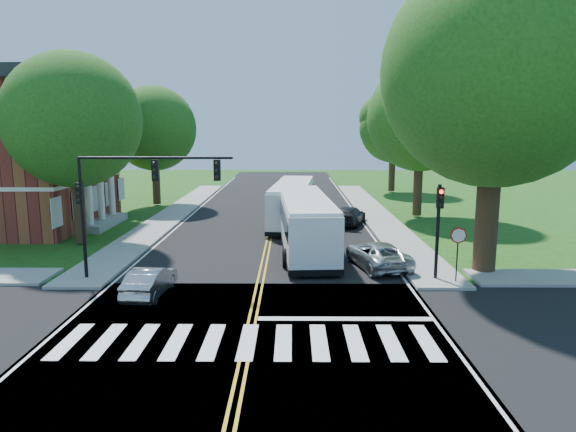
{
  "coord_description": "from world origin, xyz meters",
  "views": [
    {
      "loc": [
        1.49,
        -16.73,
        7.1
      ],
      "look_at": [
        1.26,
        10.46,
        2.4
      ],
      "focal_mm": 32.0,
      "sensor_mm": 36.0,
      "label": 1
    }
  ],
  "objects_px": {
    "bus_lead": "(305,222)",
    "dark_sedan": "(349,216)",
    "hatchback": "(150,281)",
    "suv": "(377,255)",
    "bus_follow": "(293,202)",
    "signal_ne": "(439,219)",
    "signal_nw": "(131,188)"
  },
  "relations": [
    {
      "from": "bus_follow",
      "to": "dark_sedan",
      "type": "height_order",
      "value": "bus_follow"
    },
    {
      "from": "signal_ne",
      "to": "hatchback",
      "type": "height_order",
      "value": "signal_ne"
    },
    {
      "from": "suv",
      "to": "dark_sedan",
      "type": "height_order",
      "value": "dark_sedan"
    },
    {
      "from": "signal_nw",
      "to": "dark_sedan",
      "type": "distance_m",
      "value": 18.65
    },
    {
      "from": "signal_ne",
      "to": "suv",
      "type": "xyz_separation_m",
      "value": [
        -2.34,
        2.39,
        -2.29
      ]
    },
    {
      "from": "suv",
      "to": "signal_ne",
      "type": "bearing_deg",
      "value": 121.37
    },
    {
      "from": "bus_lead",
      "to": "dark_sedan",
      "type": "distance_m",
      "value": 8.77
    },
    {
      "from": "signal_nw",
      "to": "bus_follow",
      "type": "distance_m",
      "value": 16.75
    },
    {
      "from": "suv",
      "to": "dark_sedan",
      "type": "bearing_deg",
      "value": -102.17
    },
    {
      "from": "bus_follow",
      "to": "signal_ne",
      "type": "bearing_deg",
      "value": 119.45
    },
    {
      "from": "signal_nw",
      "to": "dark_sedan",
      "type": "relative_size",
      "value": 1.55
    },
    {
      "from": "suv",
      "to": "hatchback",
      "type": "bearing_deg",
      "value": 10.51
    },
    {
      "from": "bus_follow",
      "to": "bus_lead",
      "type": "bearing_deg",
      "value": 99.95
    },
    {
      "from": "dark_sedan",
      "to": "bus_follow",
      "type": "bearing_deg",
      "value": 8.75
    },
    {
      "from": "dark_sedan",
      "to": "signal_nw",
      "type": "bearing_deg",
      "value": 67.97
    },
    {
      "from": "signal_nw",
      "to": "suv",
      "type": "relative_size",
      "value": 1.49
    },
    {
      "from": "bus_lead",
      "to": "dark_sedan",
      "type": "xyz_separation_m",
      "value": [
        3.44,
        8.01,
        -0.99
      ]
    },
    {
      "from": "bus_follow",
      "to": "dark_sedan",
      "type": "bearing_deg",
      "value": 176.73
    },
    {
      "from": "hatchback",
      "to": "suv",
      "type": "relative_size",
      "value": 0.78
    },
    {
      "from": "signal_ne",
      "to": "signal_nw",
      "type": "bearing_deg",
      "value": -179.95
    },
    {
      "from": "bus_lead",
      "to": "bus_follow",
      "type": "xyz_separation_m",
      "value": [
        -0.73,
        8.62,
        -0.05
      ]
    },
    {
      "from": "suv",
      "to": "signal_nw",
      "type": "bearing_deg",
      "value": -1.4
    },
    {
      "from": "bus_lead",
      "to": "hatchback",
      "type": "height_order",
      "value": "bus_lead"
    },
    {
      "from": "hatchback",
      "to": "bus_lead",
      "type": "bearing_deg",
      "value": -125.29
    },
    {
      "from": "bus_follow",
      "to": "suv",
      "type": "bearing_deg",
      "value": 114.44
    },
    {
      "from": "hatchback",
      "to": "dark_sedan",
      "type": "distance_m",
      "value": 19.28
    },
    {
      "from": "signal_ne",
      "to": "dark_sedan",
      "type": "distance_m",
      "value": 14.57
    },
    {
      "from": "signal_ne",
      "to": "bus_lead",
      "type": "distance_m",
      "value": 8.66
    },
    {
      "from": "signal_ne",
      "to": "suv",
      "type": "distance_m",
      "value": 4.05
    },
    {
      "from": "bus_lead",
      "to": "dark_sedan",
      "type": "height_order",
      "value": "bus_lead"
    },
    {
      "from": "signal_ne",
      "to": "dark_sedan",
      "type": "bearing_deg",
      "value": 100.06
    },
    {
      "from": "hatchback",
      "to": "dark_sedan",
      "type": "bearing_deg",
      "value": -118.08
    }
  ]
}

